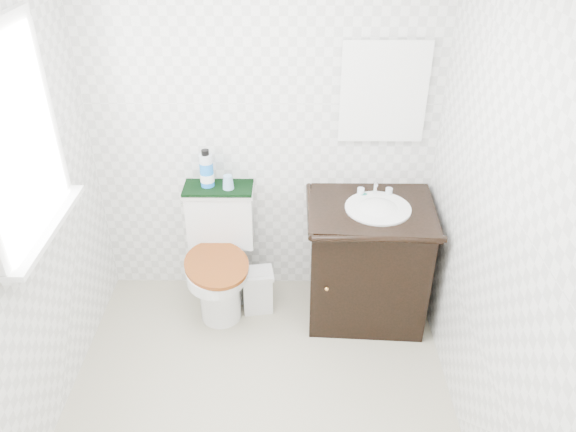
{
  "coord_description": "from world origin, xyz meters",
  "views": [
    {
      "loc": [
        0.18,
        -2.05,
        2.59
      ],
      "look_at": [
        0.16,
        0.75,
        0.84
      ],
      "focal_mm": 35.0,
      "sensor_mm": 36.0,
      "label": 1
    }
  ],
  "objects_px": {
    "toilet": "(221,260)",
    "trash_bin": "(257,290)",
    "mouthwash_bottle": "(207,170)",
    "vanity": "(368,257)",
    "cup": "(228,182)"
  },
  "relations": [
    {
      "from": "trash_bin",
      "to": "mouthwash_bottle",
      "type": "relative_size",
      "value": 1.25
    },
    {
      "from": "vanity",
      "to": "cup",
      "type": "distance_m",
      "value": 1.03
    },
    {
      "from": "mouthwash_bottle",
      "to": "cup",
      "type": "distance_m",
      "value": 0.16
    },
    {
      "from": "trash_bin",
      "to": "toilet",
      "type": "bearing_deg",
      "value": 164.74
    },
    {
      "from": "toilet",
      "to": "trash_bin",
      "type": "bearing_deg",
      "value": -15.26
    },
    {
      "from": "vanity",
      "to": "mouthwash_bottle",
      "type": "relative_size",
      "value": 3.68
    },
    {
      "from": "trash_bin",
      "to": "mouthwash_bottle",
      "type": "bearing_deg",
      "value": 146.43
    },
    {
      "from": "cup",
      "to": "toilet",
      "type": "bearing_deg",
      "value": -123.98
    },
    {
      "from": "trash_bin",
      "to": "cup",
      "type": "relative_size",
      "value": 3.45
    },
    {
      "from": "vanity",
      "to": "mouthwash_bottle",
      "type": "xyz_separation_m",
      "value": [
        -1.04,
        0.2,
        0.53
      ]
    },
    {
      "from": "mouthwash_bottle",
      "to": "trash_bin",
      "type": "bearing_deg",
      "value": -33.57
    },
    {
      "from": "mouthwash_bottle",
      "to": "cup",
      "type": "height_order",
      "value": "mouthwash_bottle"
    },
    {
      "from": "vanity",
      "to": "cup",
      "type": "bearing_deg",
      "value": 169.58
    },
    {
      "from": "toilet",
      "to": "cup",
      "type": "relative_size",
      "value": 9.24
    },
    {
      "from": "vanity",
      "to": "mouthwash_bottle",
      "type": "distance_m",
      "value": 1.18
    }
  ]
}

